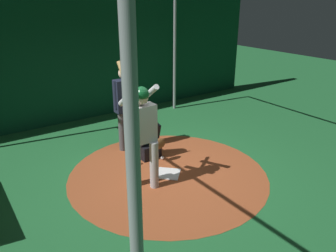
{
  "coord_description": "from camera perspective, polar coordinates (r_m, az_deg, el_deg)",
  "views": [
    {
      "loc": [
        4.45,
        -3.09,
        3.07
      ],
      "look_at": [
        0.0,
        0.0,
        0.95
      ],
      "focal_mm": 35.94,
      "sensor_mm": 36.0,
      "label": 1
    }
  ],
  "objects": [
    {
      "name": "ground_plane",
      "position": [
        6.23,
        -0.0,
        -8.16
      ],
      "size": [
        26.82,
        26.82,
        0.0
      ],
      "primitive_type": "plane",
      "color": "#216633"
    },
    {
      "name": "dirt_circle",
      "position": [
        6.23,
        -0.0,
        -8.14
      ],
      "size": [
        3.61,
        3.61,
        0.01
      ],
      "primitive_type": "cylinder",
      "color": "#9E4C28",
      "rests_on": "ground"
    },
    {
      "name": "home_plate",
      "position": [
        6.22,
        -0.0,
        -8.07
      ],
      "size": [
        0.59,
        0.59,
        0.01
      ],
      "primitive_type": "cube",
      "rotation": [
        0.0,
        0.0,
        0.79
      ],
      "color": "white",
      "rests_on": "dirt_circle"
    },
    {
      "name": "batter",
      "position": [
        5.42,
        -4.46,
        -0.35
      ],
      "size": [
        0.68,
        0.49,
        2.1
      ],
      "color": "#B3B3B7",
      "rests_on": "ground"
    },
    {
      "name": "catcher",
      "position": [
        6.68,
        -3.22,
        -2.52
      ],
      "size": [
        0.58,
        0.4,
        0.94
      ],
      "color": "black",
      "rests_on": "ground"
    },
    {
      "name": "umpire",
      "position": [
        6.9,
        -7.27,
        3.56
      ],
      "size": [
        0.22,
        0.49,
        1.74
      ],
      "color": "#4C4C51",
      "rests_on": "ground"
    },
    {
      "name": "back_wall",
      "position": [
        8.89,
        -14.43,
        12.58
      ],
      "size": [
        0.23,
        10.82,
        3.59
      ],
      "color": "#0C3D26",
      "rests_on": "ground"
    },
    {
      "name": "cage_frame",
      "position": [
        5.48,
        -0.0,
        12.74
      ],
      "size": [
        6.19,
        4.77,
        3.19
      ],
      "color": "gray",
      "rests_on": "ground"
    },
    {
      "name": "baseball_0",
      "position": [
        6.71,
        -0.96,
        -5.43
      ],
      "size": [
        0.07,
        0.07,
        0.07
      ],
      "primitive_type": "sphere",
      "color": "white",
      "rests_on": "dirt_circle"
    },
    {
      "name": "baseball_1",
      "position": [
        6.57,
        -4.93,
        -6.18
      ],
      "size": [
        0.07,
        0.07,
        0.07
      ],
      "primitive_type": "sphere",
      "color": "white",
      "rests_on": "dirt_circle"
    }
  ]
}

